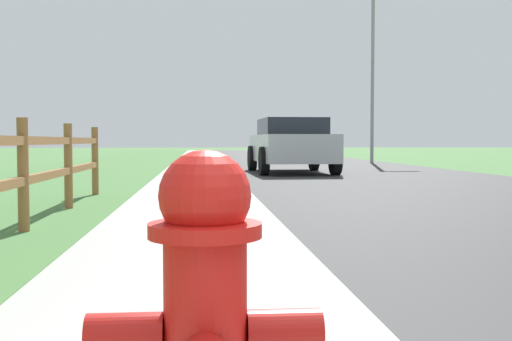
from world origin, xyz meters
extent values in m
plane|color=#437039|center=(0.00, 25.00, 0.00)|extent=(120.00, 120.00, 0.00)
cube|color=#333333|center=(3.50, 27.00, 0.00)|extent=(7.00, 66.00, 0.01)
cube|color=#9E9E98|center=(-3.00, 27.00, 0.00)|extent=(6.00, 66.00, 0.01)
cube|color=#437039|center=(-4.50, 27.00, 0.01)|extent=(5.00, 66.00, 0.00)
cylinder|color=red|center=(-0.89, 1.04, 0.69)|extent=(0.28, 0.28, 0.03)
sphere|color=red|center=(-0.89, 1.04, 0.78)|extent=(0.23, 0.23, 0.23)
cube|color=#A91511|center=(-0.89, 1.04, 0.85)|extent=(0.04, 0.04, 0.04)
cylinder|color=#A91511|center=(-1.08, 1.04, 0.44)|extent=(0.18, 0.11, 0.11)
cylinder|color=#A91511|center=(-0.70, 1.04, 0.44)|extent=(0.18, 0.11, 0.11)
cylinder|color=#8D5E35|center=(-2.64, 5.94, 0.57)|extent=(0.11, 0.11, 1.14)
cylinder|color=#8D5E35|center=(-2.64, 8.11, 0.57)|extent=(0.11, 0.11, 1.14)
cylinder|color=#8D5E35|center=(-2.64, 10.28, 0.57)|extent=(0.11, 0.11, 1.14)
cube|color=#B7BABF|center=(1.70, 17.37, 0.70)|extent=(2.05, 4.44, 0.76)
cube|color=#1E232B|center=(1.70, 17.28, 1.31)|extent=(1.76, 2.36, 0.46)
cylinder|color=black|center=(2.70, 16.05, 0.38)|extent=(0.24, 0.77, 0.76)
cylinder|color=black|center=(0.78, 15.99, 0.38)|extent=(0.24, 0.77, 0.76)
cylinder|color=black|center=(2.62, 18.76, 0.38)|extent=(0.24, 0.77, 0.76)
cylinder|color=black|center=(0.70, 18.70, 0.38)|extent=(0.24, 0.77, 0.76)
cylinder|color=gray|center=(6.12, 24.80, 3.53)|extent=(0.14, 0.14, 7.05)
camera|label=1|loc=(-0.90, -0.49, 0.91)|focal=44.38mm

